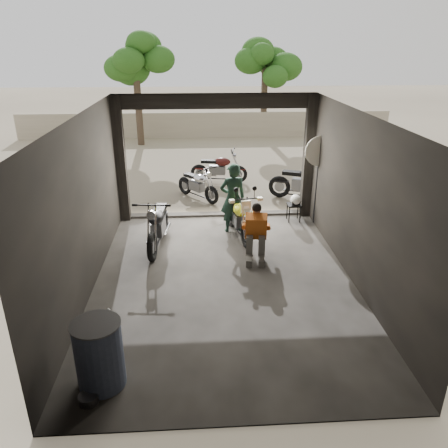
{
  "coord_description": "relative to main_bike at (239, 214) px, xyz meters",
  "views": [
    {
      "loc": [
        -0.47,
        -7.43,
        4.35
      ],
      "look_at": [
        0.04,
        0.6,
        0.98
      ],
      "focal_mm": 35.0,
      "sensor_mm": 36.0,
      "label": 1
    }
  ],
  "objects": [
    {
      "name": "tree_right",
      "position": [
        2.32,
        11.89,
        2.98
      ],
      "size": [
        2.2,
        2.2,
        5.0
      ],
      "color": "#382B1E",
      "rests_on": "ground"
    },
    {
      "name": "outside_bike_a",
      "position": [
        -0.95,
        2.79,
        -0.06
      ],
      "size": [
        1.47,
        1.58,
        1.04
      ],
      "primitive_type": null,
      "rotation": [
        0.0,
        0.0,
        0.7
      ],
      "color": "black",
      "rests_on": "ground"
    },
    {
      "name": "outside_bike_b",
      "position": [
        -0.24,
        4.42,
        -0.03
      ],
      "size": [
        1.74,
        0.96,
        1.11
      ],
      "primitive_type": null,
      "rotation": [
        0.0,
        0.0,
        1.39
      ],
      "color": "#461310",
      "rests_on": "ground"
    },
    {
      "name": "tree_left",
      "position": [
        -3.48,
        10.39,
        3.4
      ],
      "size": [
        2.2,
        2.2,
        5.6
      ],
      "color": "#382B1E",
      "rests_on": "ground"
    },
    {
      "name": "mechanic",
      "position": [
        0.25,
        -1.23,
        0.01
      ],
      "size": [
        0.71,
        0.9,
        1.19
      ],
      "primitive_type": null,
      "rotation": [
        0.0,
        0.0,
        -0.14
      ],
      "color": "#C35D1A",
      "rests_on": "ground"
    },
    {
      "name": "sign_post",
      "position": [
        2.04,
        0.72,
        0.94
      ],
      "size": [
        0.76,
        0.08,
        2.27
      ],
      "rotation": [
        0.0,
        0.0,
        -0.28
      ],
      "color": "black",
      "rests_on": "ground"
    },
    {
      "name": "left_bike",
      "position": [
        -1.87,
        -0.42,
        0.03
      ],
      "size": [
        0.93,
        1.87,
        1.22
      ],
      "primitive_type": null,
      "rotation": [
        0.0,
        0.0,
        -0.1
      ],
      "color": "black",
      "rests_on": "ground"
    },
    {
      "name": "helmet",
      "position": [
        1.54,
        0.85,
        0.03
      ],
      "size": [
        0.36,
        0.37,
        0.27
      ],
      "primitive_type": "ellipsoid",
      "rotation": [
        0.0,
        0.0,
        0.31
      ],
      "color": "white",
      "rests_on": "stool"
    },
    {
      "name": "rider",
      "position": [
        -0.12,
        0.33,
        0.28
      ],
      "size": [
        0.7,
        0.53,
        1.73
      ],
      "primitive_type": "imported",
      "rotation": [
        0.0,
        0.0,
        3.33
      ],
      "color": "black",
      "rests_on": "ground"
    },
    {
      "name": "boundary_wall",
      "position": [
        -0.48,
        11.89,
        0.02
      ],
      "size": [
        18.0,
        0.3,
        1.2
      ],
      "primitive_type": "cube",
      "color": "gray",
      "rests_on": "ground"
    },
    {
      "name": "outside_bike_c",
      "position": [
        2.16,
        2.5,
        0.04
      ],
      "size": [
        2.0,
        1.43,
        1.25
      ],
      "primitive_type": null,
      "rotation": [
        0.0,
        0.0,
        1.16
      ],
      "color": "black",
      "rests_on": "ground"
    },
    {
      "name": "oil_drum",
      "position": [
        -2.31,
        -4.78,
        -0.09
      ],
      "size": [
        0.73,
        0.73,
        0.99
      ],
      "primitive_type": "cylinder",
      "rotation": [
        0.0,
        0.0,
        -0.15
      ],
      "color": "#424F6F",
      "rests_on": "ground"
    },
    {
      "name": "garage",
      "position": [
        -0.48,
        -1.57,
        0.7
      ],
      "size": [
        7.0,
        7.13,
        3.2
      ],
      "color": "#2D2B28",
      "rests_on": "ground"
    },
    {
      "name": "main_bike",
      "position": [
        0.0,
        0.0,
        0.0
      ],
      "size": [
        1.03,
        1.85,
        1.17
      ],
      "primitive_type": null,
      "rotation": [
        0.0,
        0.0,
        0.19
      ],
      "color": "beige",
      "rests_on": "ground"
    },
    {
      "name": "stool",
      "position": [
        1.52,
        0.89,
        -0.18
      ],
      "size": [
        0.34,
        0.34,
        0.47
      ],
      "rotation": [
        0.0,
        0.0,
        0.35
      ],
      "color": "black",
      "rests_on": "ground"
    },
    {
      "name": "ground",
      "position": [
        -0.48,
        -2.11,
        -0.58
      ],
      "size": [
        80.0,
        80.0,
        0.0
      ],
      "primitive_type": "plane",
      "color": "#7A6D56",
      "rests_on": "ground"
    }
  ]
}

